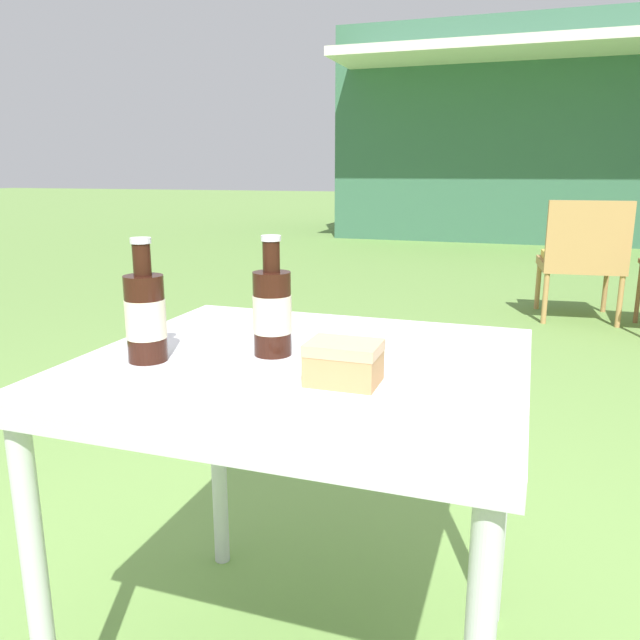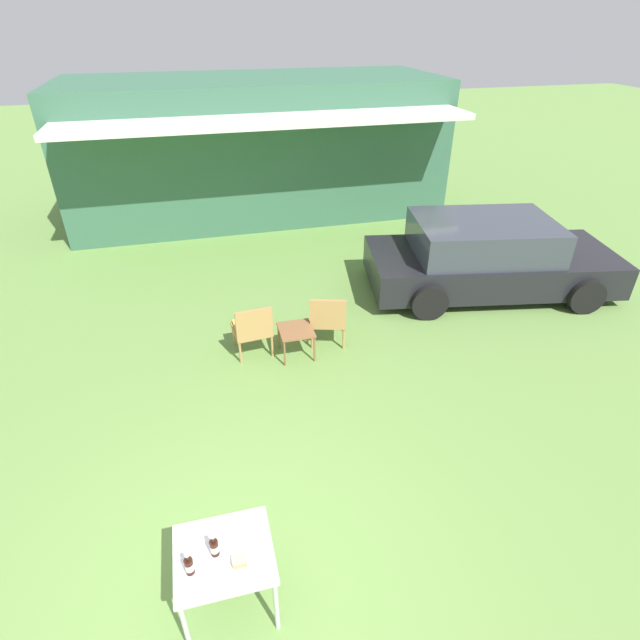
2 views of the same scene
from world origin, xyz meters
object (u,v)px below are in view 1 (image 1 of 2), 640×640
(wicker_chair_cushioned, at_px, (582,256))
(patio_table, at_px, (303,397))
(cola_bottle_far, at_px, (146,315))
(cake_on_plate, at_px, (334,374))
(cola_bottle_near, at_px, (272,310))

(wicker_chair_cushioned, distance_m, patio_table, 3.76)
(patio_table, xyz_separation_m, cola_bottle_far, (-0.26, -0.10, 0.16))
(wicker_chair_cushioned, height_order, patio_table, wicker_chair_cushioned)
(cake_on_plate, bearing_deg, patio_table, 127.41)
(wicker_chair_cushioned, xyz_separation_m, cola_bottle_near, (-0.79, -3.67, 0.33))
(cake_on_plate, distance_m, cola_bottle_far, 0.37)
(cola_bottle_near, distance_m, cola_bottle_far, 0.23)
(cola_bottle_far, bearing_deg, cake_on_plate, -5.08)
(cake_on_plate, height_order, cola_bottle_near, cola_bottle_near)
(wicker_chair_cushioned, distance_m, cake_on_plate, 3.87)
(patio_table, xyz_separation_m, cola_bottle_near, (-0.06, 0.01, 0.16))
(wicker_chair_cushioned, bearing_deg, cola_bottle_near, 72.53)
(patio_table, relative_size, cola_bottle_near, 3.57)
(wicker_chair_cushioned, height_order, cake_on_plate, wicker_chair_cushioned)
(patio_table, bearing_deg, cola_bottle_far, -159.10)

